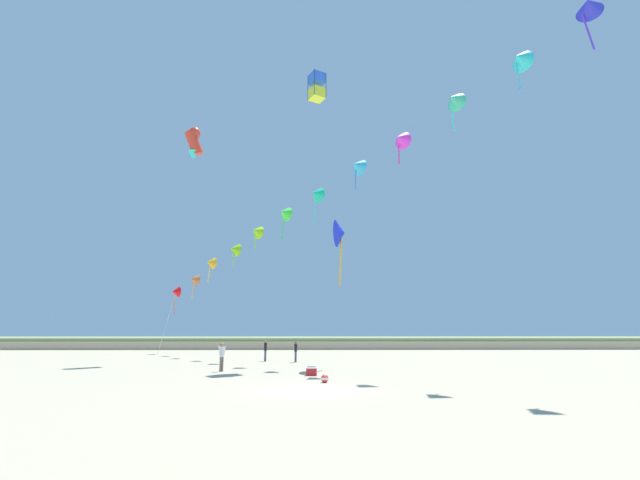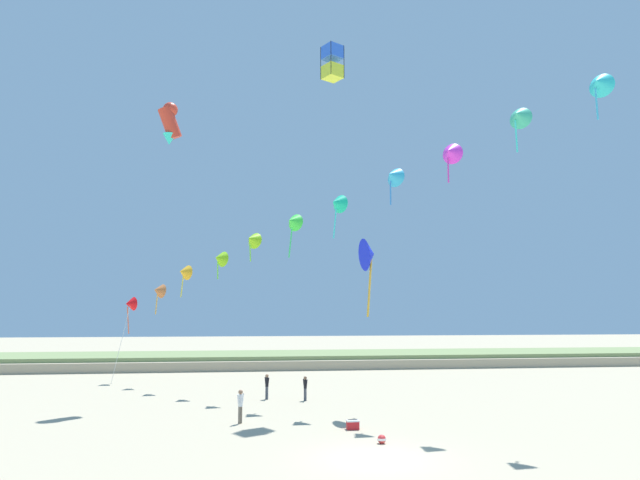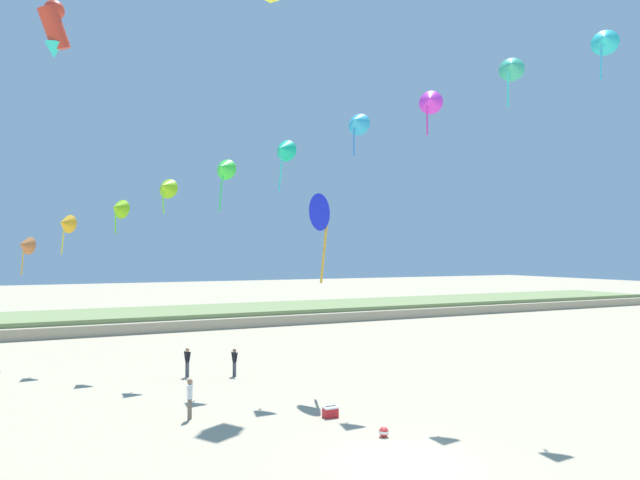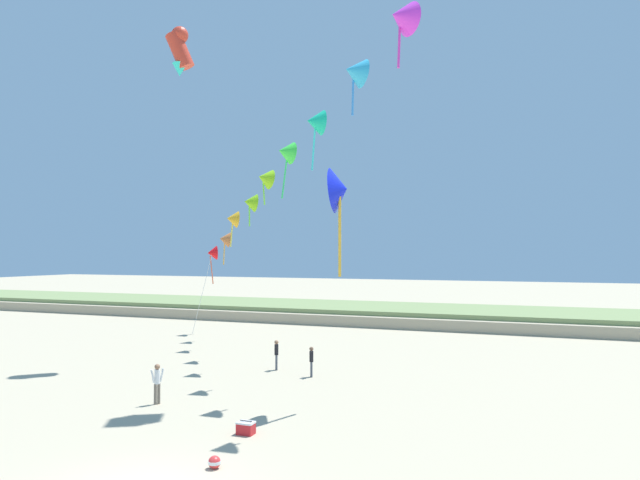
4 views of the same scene
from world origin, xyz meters
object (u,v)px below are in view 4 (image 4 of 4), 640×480
person_near_left (311,360)px  beach_cooler (246,428)px  beach_ball (214,462)px  person_near_right (157,381)px  large_kite_high_solo (180,49)px  large_kite_mid_trail (340,191)px  person_mid_center (276,353)px

person_near_left → beach_cooler: person_near_left is taller
beach_cooler → beach_ball: 3.11m
person_near_right → large_kite_high_solo: (-5.01, 8.62, 17.14)m
large_kite_high_solo → beach_ball: 25.07m
large_kite_mid_trail → beach_cooler: bearing=-112.9°
person_mid_center → beach_cooler: person_mid_center is taller
person_near_left → person_near_right: 8.01m
person_near_left → large_kite_high_solo: 19.49m
large_kite_mid_trail → person_mid_center: bearing=134.1°
person_mid_center → beach_ball: (4.21, -13.04, -0.72)m
beach_ball → large_kite_high_solo: bearing=128.2°
person_mid_center → beach_cooler: 10.64m
person_near_right → beach_ball: size_ratio=4.48×
person_near_left → person_mid_center: person_mid_center is taller
person_mid_center → large_kite_high_solo: bearing=173.5°
person_near_left → large_kite_high_solo: large_kite_high_solo is taller
person_near_left → large_kite_mid_trail: size_ratio=0.33×
person_near_left → person_mid_center: size_ratio=0.95×
beach_ball → beach_cooler: bearing=101.8°
person_near_right → beach_ball: 7.84m
person_near_left → beach_cooler: bearing=-82.2°
person_near_right → beach_cooler: (5.21, -2.13, -0.73)m
large_kite_mid_trail → large_kite_high_solo: size_ratio=1.52×
person_mid_center → beach_ball: 13.72m
person_near_right → large_kite_mid_trail: large_kite_mid_trail is taller
large_kite_mid_trail → beach_cooler: large_kite_mid_trail is taller
beach_ball → person_near_right: bearing=138.5°
person_near_right → large_kite_mid_trail: (7.06, 2.26, 7.70)m
large_kite_high_solo → beach_ball: (10.85, -13.80, -17.90)m
person_near_right → person_mid_center: size_ratio=1.04×
large_kite_mid_trail → large_kite_high_solo: large_kite_high_solo is taller
person_near_right → large_kite_mid_trail: bearing=17.7°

